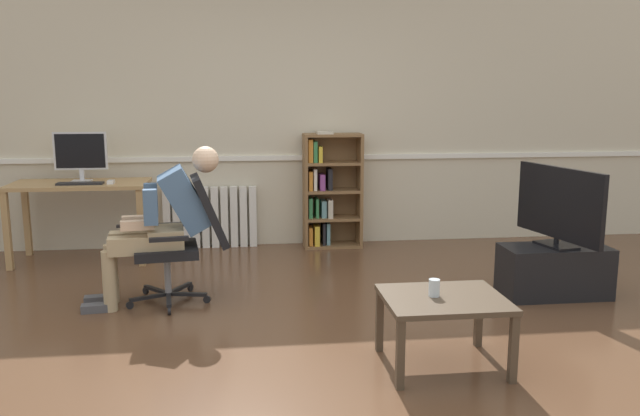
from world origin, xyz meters
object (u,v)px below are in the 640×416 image
at_px(computer_desk, 80,194).
at_px(person_seated, 163,220).
at_px(drinking_glass, 434,288).
at_px(bookshelf, 328,191).
at_px(imac_monitor, 80,153).
at_px(tv_screen, 559,205).
at_px(keyboard, 80,183).
at_px(radiator, 210,217).
at_px(office_chair, 186,235).
at_px(coffee_table, 444,306).
at_px(tv_stand, 554,271).
at_px(computer_mouse, 111,182).

height_order(computer_desk, person_seated, person_seated).
bearing_deg(computer_desk, drinking_glass, -46.18).
xyz_separation_m(computer_desk, bookshelf, (2.41, 0.29, -0.07)).
xyz_separation_m(imac_monitor, tv_screen, (3.96, -1.66, -0.29)).
relative_size(keyboard, bookshelf, 0.34).
distance_m(bookshelf, tv_screen, 2.44).
relative_size(computer_desk, radiator, 1.32).
height_order(radiator, office_chair, office_chair).
bearing_deg(person_seated, tv_screen, 79.04).
height_order(office_chair, drinking_glass, office_chair).
bearing_deg(office_chair, bookshelf, 134.35).
relative_size(keyboard, radiator, 0.43).
distance_m(imac_monitor, person_seated, 1.76).
bearing_deg(drinking_glass, imac_monitor, 132.91).
xyz_separation_m(person_seated, tv_screen, (3.04, -0.21, 0.09)).
distance_m(imac_monitor, coffee_table, 3.95).
height_order(keyboard, radiator, keyboard).
bearing_deg(computer_desk, office_chair, -51.01).
bearing_deg(computer_desk, imac_monitor, 82.51).
xyz_separation_m(tv_stand, drinking_glass, (-1.34, -1.16, 0.28)).
distance_m(imac_monitor, radiator, 1.41).
relative_size(computer_mouse, radiator, 0.10).
bearing_deg(bookshelf, drinking_glass, -85.84).
relative_size(imac_monitor, bookshelf, 0.41).
xyz_separation_m(keyboard, tv_screen, (3.93, -1.44, -0.03)).
relative_size(computer_mouse, person_seated, 0.08).
distance_m(computer_desk, drinking_glass, 3.80).
bearing_deg(person_seated, tv_stand, 79.03).
distance_m(imac_monitor, computer_mouse, 0.44).
distance_m(office_chair, tv_screen, 2.89).
distance_m(computer_mouse, tv_screen, 3.94).
xyz_separation_m(imac_monitor, tv_stand, (3.96, -1.66, -0.82)).
bearing_deg(tv_stand, computer_mouse, 158.18).
distance_m(computer_mouse, drinking_glass, 3.51).
bearing_deg(drinking_glass, bookshelf, 94.16).
xyz_separation_m(office_chair, drinking_glass, (1.53, -1.39, -0.05)).
height_order(computer_mouse, office_chair, office_chair).
relative_size(office_chair, tv_screen, 1.04).
distance_m(tv_stand, drinking_glass, 1.79).
bearing_deg(coffee_table, imac_monitor, 133.34).
distance_m(keyboard, coffee_table, 3.74).
bearing_deg(coffee_table, radiator, 115.40).
bearing_deg(computer_mouse, office_chair, -57.61).
bearing_deg(tv_stand, coffee_table, -137.54).
bearing_deg(keyboard, office_chair, -49.03).
height_order(office_chair, person_seated, person_seated).
distance_m(computer_mouse, bookshelf, 2.14).
bearing_deg(tv_stand, radiator, 144.60).
height_order(keyboard, person_seated, person_seated).
xyz_separation_m(computer_desk, drinking_glass, (2.63, -2.74, -0.17)).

